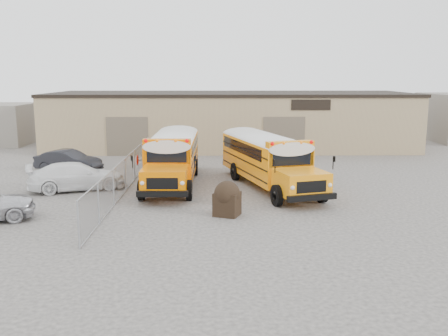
{
  "coord_description": "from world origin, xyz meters",
  "views": [
    {
      "loc": [
        -1.03,
        -23.01,
        6.12
      ],
      "look_at": [
        -0.76,
        1.23,
        1.6
      ],
      "focal_mm": 40.0,
      "sensor_mm": 36.0,
      "label": 1
    }
  ],
  "objects_px": {
    "school_bus_left": "(181,140)",
    "car_dark": "(68,161)",
    "school_bus_right": "(233,142)",
    "car_white": "(77,176)",
    "tarp_bundle": "(227,198)"
  },
  "relations": [
    {
      "from": "school_bus_left",
      "to": "car_white",
      "type": "distance_m",
      "value": 9.43
    },
    {
      "from": "school_bus_right",
      "to": "tarp_bundle",
      "type": "relative_size",
      "value": 6.62
    },
    {
      "from": "tarp_bundle",
      "to": "car_white",
      "type": "height_order",
      "value": "tarp_bundle"
    },
    {
      "from": "car_white",
      "to": "school_bus_right",
      "type": "bearing_deg",
      "value": -72.81
    },
    {
      "from": "car_dark",
      "to": "school_bus_left",
      "type": "bearing_deg",
      "value": -51.23
    },
    {
      "from": "school_bus_left",
      "to": "school_bus_right",
      "type": "xyz_separation_m",
      "value": [
        3.58,
        -1.25,
        0.0
      ]
    },
    {
      "from": "school_bus_left",
      "to": "tarp_bundle",
      "type": "bearing_deg",
      "value": -77.14
    },
    {
      "from": "tarp_bundle",
      "to": "car_dark",
      "type": "distance_m",
      "value": 14.37
    },
    {
      "from": "school_bus_right",
      "to": "car_dark",
      "type": "xyz_separation_m",
      "value": [
        -10.63,
        -1.49,
        -1.0
      ]
    },
    {
      "from": "school_bus_left",
      "to": "school_bus_right",
      "type": "height_order",
      "value": "school_bus_right"
    },
    {
      "from": "tarp_bundle",
      "to": "car_dark",
      "type": "height_order",
      "value": "tarp_bundle"
    },
    {
      "from": "car_white",
      "to": "car_dark",
      "type": "bearing_deg",
      "value": 0.72
    },
    {
      "from": "school_bus_left",
      "to": "car_dark",
      "type": "relative_size",
      "value": 2.36
    },
    {
      "from": "school_bus_right",
      "to": "school_bus_left",
      "type": "bearing_deg",
      "value": 160.71
    },
    {
      "from": "car_white",
      "to": "car_dark",
      "type": "relative_size",
      "value": 1.2
    }
  ]
}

